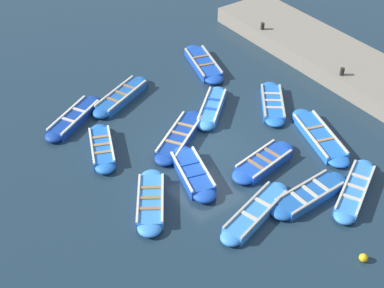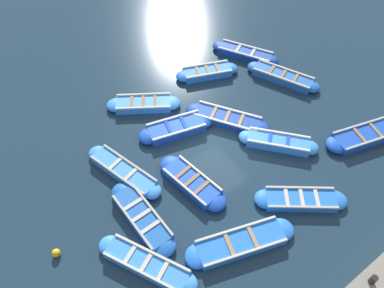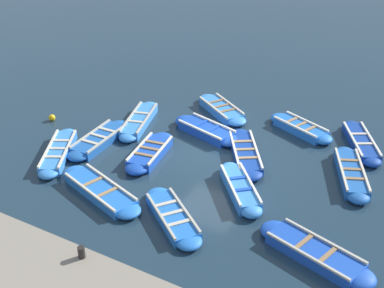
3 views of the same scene
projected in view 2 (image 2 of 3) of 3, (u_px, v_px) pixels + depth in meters
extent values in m
plane|color=#1C303F|center=(214.00, 141.00, 15.91)|extent=(120.00, 120.00, 0.00)
cube|color=blue|center=(301.00, 200.00, 13.95)|extent=(2.30, 2.62, 0.30)
ellipsoid|color=blue|center=(266.00, 199.00, 13.96)|extent=(1.18, 1.19, 0.30)
ellipsoid|color=blue|center=(336.00, 200.00, 13.93)|extent=(1.18, 1.19, 0.30)
cube|color=#B2AD9E|center=(304.00, 207.00, 13.55)|extent=(1.61, 2.08, 0.07)
cube|color=#B2AD9E|center=(300.00, 188.00, 14.06)|extent=(1.61, 2.08, 0.07)
cube|color=beige|center=(287.00, 197.00, 13.82)|extent=(0.72, 0.59, 0.04)
cube|color=beige|center=(302.00, 197.00, 13.82)|extent=(0.72, 0.59, 0.04)
cube|color=beige|center=(317.00, 198.00, 13.81)|extent=(0.72, 0.59, 0.04)
cube|color=#3884E0|center=(144.00, 104.00, 17.06)|extent=(2.14, 2.59, 0.34)
ellipsoid|color=#3884E0|center=(116.00, 105.00, 17.02)|extent=(1.21, 1.22, 0.34)
ellipsoid|color=#3884E0|center=(171.00, 103.00, 17.10)|extent=(1.21, 1.22, 0.34)
cube|color=beige|center=(143.00, 108.00, 16.63)|extent=(1.39, 2.08, 0.07)
cube|color=beige|center=(143.00, 94.00, 17.17)|extent=(1.39, 2.08, 0.07)
cube|color=olive|center=(132.00, 102.00, 16.90)|extent=(0.77, 0.57, 0.04)
cube|color=olive|center=(143.00, 101.00, 16.91)|extent=(0.77, 0.57, 0.04)
cube|color=olive|center=(155.00, 101.00, 16.93)|extent=(0.77, 0.57, 0.04)
cube|color=navy|center=(245.00, 53.00, 19.38)|extent=(2.84, 2.09, 0.33)
ellipsoid|color=navy|center=(220.00, 46.00, 19.74)|extent=(1.03, 1.02, 0.33)
ellipsoid|color=navy|center=(271.00, 60.00, 19.02)|extent=(1.03, 1.02, 0.33)
cube|color=silver|center=(243.00, 54.00, 19.02)|extent=(2.44, 1.43, 0.07)
cube|color=silver|center=(248.00, 46.00, 19.43)|extent=(2.44, 1.43, 0.07)
cube|color=beige|center=(238.00, 48.00, 19.34)|extent=(0.47, 0.68, 0.04)
cube|color=beige|center=(253.00, 52.00, 19.14)|extent=(0.47, 0.68, 0.04)
cube|color=#1947B7|center=(192.00, 182.00, 14.40)|extent=(2.46, 1.31, 0.34)
ellipsoid|color=#1947B7|center=(171.00, 165.00, 14.92)|extent=(1.04, 1.01, 0.34)
ellipsoid|color=#1947B7|center=(214.00, 201.00, 13.88)|extent=(1.04, 1.01, 0.34)
cube|color=beige|center=(184.00, 186.00, 14.05)|extent=(2.28, 0.44, 0.07)
cube|color=beige|center=(200.00, 173.00, 14.43)|extent=(2.28, 0.44, 0.07)
cube|color=olive|center=(183.00, 172.00, 14.47)|extent=(0.27, 0.85, 0.04)
cube|color=olive|center=(192.00, 180.00, 14.25)|extent=(0.27, 0.85, 0.04)
cube|color=olive|center=(201.00, 187.00, 14.03)|extent=(0.27, 0.85, 0.04)
cube|color=blue|center=(207.00, 72.00, 18.43)|extent=(1.66, 2.49, 0.35)
ellipsoid|color=blue|center=(184.00, 76.00, 18.25)|extent=(1.03, 1.04, 0.35)
ellipsoid|color=blue|center=(230.00, 68.00, 18.61)|extent=(1.03, 1.04, 0.35)
cube|color=silver|center=(209.00, 74.00, 18.03)|extent=(0.93, 2.15, 0.07)
cube|color=silver|center=(205.00, 64.00, 18.50)|extent=(0.93, 2.15, 0.07)
cube|color=#9E7A51|center=(197.00, 71.00, 18.20)|extent=(0.75, 0.41, 0.04)
cube|color=#9E7A51|center=(207.00, 69.00, 18.28)|extent=(0.75, 0.41, 0.04)
cube|color=#9E7A51|center=(217.00, 68.00, 18.36)|extent=(0.75, 0.41, 0.04)
cube|color=#1E59AD|center=(142.00, 217.00, 13.46)|extent=(2.72, 0.99, 0.34)
ellipsoid|color=#1E59AD|center=(123.00, 192.00, 14.13)|extent=(0.90, 0.87, 0.34)
ellipsoid|color=#1E59AD|center=(164.00, 246.00, 12.80)|extent=(0.90, 0.87, 0.34)
cube|color=#B2AD9E|center=(132.00, 221.00, 13.14)|extent=(2.64, 0.15, 0.07)
cube|color=#B2AD9E|center=(152.00, 208.00, 13.46)|extent=(2.64, 0.15, 0.07)
cube|color=beige|center=(133.00, 204.00, 13.60)|extent=(0.16, 0.81, 0.04)
cube|color=beige|center=(142.00, 215.00, 13.32)|extent=(0.16, 0.81, 0.04)
cube|color=beige|center=(151.00, 227.00, 13.03)|extent=(0.16, 0.81, 0.04)
cube|color=blue|center=(241.00, 243.00, 12.88)|extent=(1.88, 3.23, 0.30)
ellipsoid|color=blue|center=(198.00, 256.00, 12.58)|extent=(1.14, 1.16, 0.30)
ellipsoid|color=blue|center=(281.00, 230.00, 13.18)|extent=(1.14, 1.16, 0.30)
cube|color=beige|center=(246.00, 252.00, 12.47)|extent=(1.00, 2.89, 0.07)
cube|color=beige|center=(236.00, 229.00, 13.00)|extent=(1.00, 2.89, 0.07)
cube|color=#9E7A51|center=(229.00, 244.00, 12.66)|extent=(0.86, 0.40, 0.04)
cube|color=#9E7A51|center=(253.00, 237.00, 12.83)|extent=(0.86, 0.40, 0.04)
cube|color=#1E59AD|center=(283.00, 77.00, 18.21)|extent=(2.99, 1.95, 0.35)
ellipsoid|color=#1E59AD|center=(255.00, 67.00, 18.66)|extent=(1.04, 1.03, 0.35)
ellipsoid|color=#1E59AD|center=(312.00, 87.00, 17.76)|extent=(1.04, 1.03, 0.35)
cube|color=beige|center=(281.00, 78.00, 17.84)|extent=(2.63, 1.24, 0.07)
cube|color=beige|center=(286.00, 69.00, 18.25)|extent=(2.63, 1.24, 0.07)
cube|color=olive|center=(272.00, 70.00, 18.25)|extent=(0.43, 0.73, 0.04)
cube|color=olive|center=(284.00, 74.00, 18.06)|extent=(0.43, 0.73, 0.04)
cube|color=olive|center=(296.00, 78.00, 17.87)|extent=(0.43, 0.73, 0.04)
cube|color=navy|center=(227.00, 119.00, 16.50)|extent=(2.97, 2.37, 0.32)
ellipsoid|color=navy|center=(196.00, 110.00, 16.82)|extent=(1.18, 1.17, 0.32)
ellipsoid|color=navy|center=(260.00, 128.00, 16.17)|extent=(1.18, 1.17, 0.32)
cube|color=silver|center=(225.00, 122.00, 16.10)|extent=(2.47, 1.64, 0.07)
cube|color=silver|center=(230.00, 109.00, 16.59)|extent=(2.47, 1.64, 0.07)
cube|color=#9E7A51|center=(214.00, 112.00, 16.50)|extent=(0.55, 0.75, 0.04)
cube|color=#9E7A51|center=(227.00, 116.00, 16.36)|extent=(0.55, 0.75, 0.04)
cube|color=#9E7A51|center=(241.00, 120.00, 16.22)|extent=(0.55, 0.75, 0.04)
cube|color=#3884E0|center=(147.00, 264.00, 12.39)|extent=(2.97, 2.07, 0.32)
ellipsoid|color=#3884E0|center=(110.00, 246.00, 12.80)|extent=(1.03, 1.02, 0.32)
ellipsoid|color=#3884E0|center=(186.00, 284.00, 11.99)|extent=(1.03, 1.02, 0.32)
cube|color=beige|center=(140.00, 272.00, 12.04)|extent=(2.58, 1.40, 0.07)
cube|color=beige|center=(152.00, 252.00, 12.45)|extent=(2.58, 1.40, 0.07)
cube|color=beige|center=(130.00, 254.00, 12.43)|extent=(0.45, 0.70, 0.04)
cube|color=beige|center=(146.00, 262.00, 12.25)|extent=(0.45, 0.70, 0.04)
cube|color=beige|center=(163.00, 270.00, 12.08)|extent=(0.45, 0.70, 0.04)
cube|color=#3884E0|center=(278.00, 142.00, 15.62)|extent=(2.46, 2.29, 0.38)
ellipsoid|color=#3884E0|center=(248.00, 137.00, 15.80)|extent=(1.04, 1.04, 0.38)
ellipsoid|color=#3884E0|center=(310.00, 148.00, 15.44)|extent=(1.04, 1.04, 0.38)
cube|color=silver|center=(278.00, 145.00, 15.23)|extent=(1.95, 1.72, 0.07)
cube|color=silver|center=(280.00, 133.00, 15.66)|extent=(1.95, 1.72, 0.07)
cube|color=#1947B7|center=(270.00, 138.00, 15.51)|extent=(0.56, 0.62, 0.04)
cube|color=#1947B7|center=(288.00, 141.00, 15.41)|extent=(0.56, 0.62, 0.04)
cube|color=#3884E0|center=(124.00, 171.00, 14.73)|extent=(3.04, 1.59, 0.33)
ellipsoid|color=#3884E0|center=(98.00, 153.00, 15.29)|extent=(0.95, 0.93, 0.33)
ellipsoid|color=#3884E0|center=(152.00, 191.00, 14.17)|extent=(0.95, 0.93, 0.33)
cube|color=#B2AD9E|center=(116.00, 175.00, 14.39)|extent=(2.78, 0.87, 0.07)
cube|color=#B2AD9E|center=(130.00, 162.00, 14.75)|extent=(2.78, 0.87, 0.07)
cube|color=beige|center=(116.00, 163.00, 14.74)|extent=(0.33, 0.72, 0.04)
cube|color=beige|center=(131.00, 174.00, 14.42)|extent=(0.33, 0.72, 0.04)
cube|color=#1947B7|center=(366.00, 135.00, 15.88)|extent=(1.75, 3.05, 0.35)
ellipsoid|color=#1947B7|center=(337.00, 145.00, 15.57)|extent=(1.15, 1.17, 0.35)
cube|color=#B2AD9E|center=(375.00, 140.00, 15.44)|extent=(0.85, 2.74, 0.07)
cube|color=#B2AD9E|center=(361.00, 125.00, 15.99)|extent=(0.85, 2.74, 0.07)
cube|color=olive|center=(360.00, 135.00, 15.64)|extent=(0.89, 0.38, 0.04)
cube|color=olive|center=(376.00, 130.00, 15.82)|extent=(0.89, 0.38, 0.04)
cube|color=#1947B7|center=(176.00, 128.00, 16.12)|extent=(1.55, 2.59, 0.37)
ellipsoid|color=#1947B7|center=(149.00, 136.00, 15.84)|extent=(1.09, 1.11, 0.37)
ellipsoid|color=#1947B7|center=(202.00, 120.00, 16.40)|extent=(1.09, 1.11, 0.37)
cube|color=silver|center=(180.00, 132.00, 15.69)|extent=(0.68, 2.32, 0.07)
cube|color=silver|center=(173.00, 118.00, 16.20)|extent=(0.68, 2.32, 0.07)
cube|color=#1947B7|center=(168.00, 127.00, 15.88)|extent=(0.86, 0.35, 0.04)
cube|color=#1947B7|center=(184.00, 123.00, 16.04)|extent=(0.86, 0.35, 0.04)
cylinder|color=black|center=(373.00, 280.00, 11.26)|extent=(0.20, 0.20, 0.35)
sphere|color=#EAB214|center=(56.00, 253.00, 12.65)|extent=(0.29, 0.29, 0.29)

